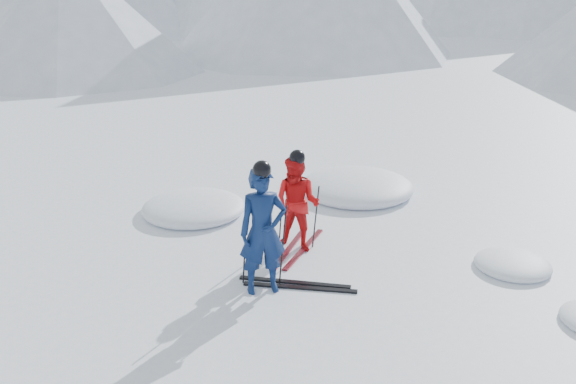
# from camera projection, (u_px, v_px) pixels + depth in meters

# --- Properties ---
(ground) EXTENTS (160.00, 160.00, 0.00)m
(ground) POSITION_uv_depth(u_px,v_px,m) (385.00, 274.00, 9.45)
(ground) COLOR white
(ground) RESTS_ON ground
(skier_blue) EXTENTS (0.81, 0.68, 1.89)m
(skier_blue) POSITION_uv_depth(u_px,v_px,m) (263.00, 231.00, 8.67)
(skier_blue) COLOR #0C1F4C
(skier_blue) RESTS_ON ground
(skier_red) EXTENTS (0.91, 0.77, 1.64)m
(skier_red) POSITION_uv_depth(u_px,v_px,m) (297.00, 204.00, 10.03)
(skier_red) COLOR red
(skier_red) RESTS_ON ground
(pole_blue_left) EXTENTS (0.12, 0.09, 1.26)m
(pole_blue_left) POSITION_uv_depth(u_px,v_px,m) (245.00, 246.00, 8.95)
(pole_blue_left) COLOR black
(pole_blue_left) RESTS_ON ground
(pole_blue_right) EXTENTS (0.12, 0.07, 1.26)m
(pole_blue_right) POSITION_uv_depth(u_px,v_px,m) (283.00, 245.00, 8.97)
(pole_blue_right) COLOR black
(pole_blue_right) RESTS_ON ground
(pole_red_left) EXTENTS (0.11, 0.09, 1.09)m
(pole_red_left) POSITION_uv_depth(u_px,v_px,m) (281.00, 213.00, 10.39)
(pole_red_left) COLOR black
(pole_red_left) RESTS_ON ground
(pole_red_right) EXTENTS (0.11, 0.08, 1.09)m
(pole_red_right) POSITION_uv_depth(u_px,v_px,m) (316.00, 217.00, 10.22)
(pole_red_right) COLOR black
(pole_red_right) RESTS_ON ground
(ski_worn_left) EXTENTS (0.39, 1.69, 0.03)m
(ski_worn_left) POSITION_uv_depth(u_px,v_px,m) (290.00, 248.00, 10.32)
(ski_worn_left) COLOR black
(ski_worn_left) RESTS_ON ground
(ski_worn_right) EXTENTS (0.51, 1.67, 0.03)m
(ski_worn_right) POSITION_uv_depth(u_px,v_px,m) (304.00, 249.00, 10.29)
(ski_worn_right) COLOR black
(ski_worn_right) RESTS_ON ground
(ski_loose_a) EXTENTS (1.70, 0.17, 0.03)m
(ski_loose_a) POSITION_uv_depth(u_px,v_px,m) (295.00, 282.00, 9.18)
(ski_loose_a) COLOR black
(ski_loose_a) RESTS_ON ground
(ski_loose_b) EXTENTS (1.70, 0.11, 0.03)m
(ski_loose_b) POSITION_uv_depth(u_px,v_px,m) (300.00, 288.00, 9.03)
(ski_loose_b) COLOR black
(ski_loose_b) RESTS_ON ground
(snow_lumps) EXTENTS (8.05, 6.45, 0.53)m
(snow_lumps) POSITION_uv_depth(u_px,v_px,m) (321.00, 206.00, 12.18)
(snow_lumps) COLOR white
(snow_lumps) RESTS_ON ground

